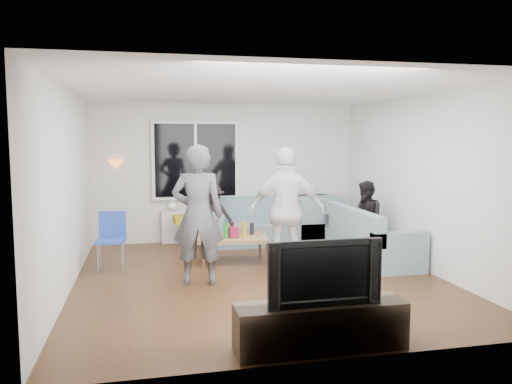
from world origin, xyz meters
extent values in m
cube|color=#56351C|center=(0.00, 0.00, -0.02)|extent=(5.00, 5.50, 0.04)
cube|color=white|center=(0.00, 0.00, 2.62)|extent=(5.00, 5.50, 0.04)
cube|color=silver|center=(0.00, 2.77, 1.30)|extent=(5.00, 0.04, 2.60)
cube|color=silver|center=(0.00, -2.77, 1.30)|extent=(5.00, 0.04, 2.60)
cube|color=silver|center=(-2.52, 0.00, 1.30)|extent=(0.04, 5.50, 2.60)
cube|color=silver|center=(2.52, 0.00, 1.30)|extent=(0.04, 5.50, 2.60)
cube|color=white|center=(-0.60, 2.69, 1.55)|extent=(1.62, 0.06, 1.47)
cube|color=black|center=(-0.60, 2.65, 1.55)|extent=(1.50, 0.02, 1.35)
cube|color=white|center=(-0.60, 2.64, 1.55)|extent=(0.05, 0.03, 1.35)
cube|color=silver|center=(-0.60, 2.65, 0.31)|extent=(1.30, 0.12, 0.62)
imported|color=#2C702D|center=(-0.26, 2.62, 0.81)|extent=(0.21, 0.17, 0.38)
imported|color=white|center=(-1.04, 2.62, 0.72)|extent=(0.23, 0.23, 0.19)
cube|color=slate|center=(1.64, 2.27, 0.42)|extent=(0.85, 0.85, 0.85)
cube|color=#B9951B|center=(-0.85, 2.25, 0.51)|extent=(0.42, 0.37, 0.14)
cube|color=maroon|center=(-0.42, 2.33, 0.51)|extent=(0.39, 0.33, 0.13)
cube|color=#9A714A|center=(-0.19, 0.99, 0.20)|extent=(1.18, 0.78, 0.40)
cylinder|color=maroon|center=(-0.19, 0.92, 0.49)|extent=(0.17, 0.17, 0.17)
imported|color=#49494E|center=(-0.85, -0.13, 0.94)|extent=(0.74, 0.55, 1.88)
imported|color=silver|center=(0.44, 0.09, 0.92)|extent=(1.16, 0.72, 1.83)
imported|color=black|center=(2.02, 0.87, 0.63)|extent=(0.48, 0.61, 1.26)
imported|color=black|center=(-0.33, 2.30, 0.56)|extent=(0.75, 0.46, 1.12)
cube|color=#34261A|center=(0.03, -2.50, 0.22)|extent=(1.60, 0.40, 0.44)
imported|color=black|center=(0.03, -2.50, 0.75)|extent=(1.06, 0.14, 0.61)
cylinder|color=#198A22|center=(-0.32, 0.89, 0.52)|extent=(0.08, 0.08, 0.24)
cylinder|color=orange|center=(-0.01, 0.95, 0.53)|extent=(0.07, 0.07, 0.25)
cylinder|color=black|center=(0.14, 1.11, 0.50)|extent=(0.07, 0.07, 0.19)
cylinder|color=black|center=(-0.17, 1.17, 0.50)|extent=(0.07, 0.07, 0.21)
camera|label=1|loc=(-1.53, -6.78, 1.94)|focal=35.39mm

